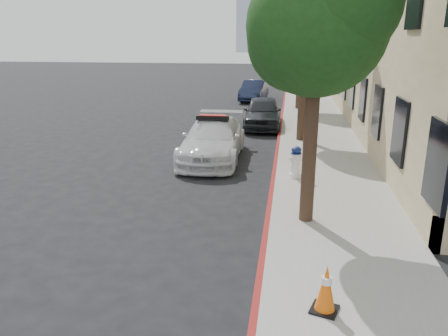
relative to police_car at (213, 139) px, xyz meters
name	(u,v)px	position (x,y,z in m)	size (l,w,h in m)	color
ground	(197,189)	(0.10, -3.17, -0.69)	(120.00, 120.00, 0.00)	black
sidewalk	(313,123)	(3.70, 6.83, -0.62)	(3.20, 50.00, 0.15)	gray
curb_strip	(281,122)	(2.16, 6.83, -0.62)	(0.12, 50.00, 0.15)	maroon
building	(420,18)	(9.30, 11.83, 4.31)	(8.00, 36.00, 10.00)	tan
tree_near	(319,24)	(3.03, -5.18, 3.58)	(2.92, 2.82, 5.62)	black
tree_mid	(306,34)	(3.03, 2.82, 3.47)	(2.77, 2.64, 5.43)	black
tree_far	(302,30)	(3.03, 10.82, 3.69)	(3.10, 3.00, 5.81)	black
police_car	(213,139)	(0.00, 0.00, 0.00)	(2.06, 4.81, 1.53)	silver
parked_car_mid	(262,112)	(1.30, 5.77, 0.01)	(1.66, 4.13, 1.41)	black
parked_car_far	(254,90)	(0.17, 14.75, -0.03)	(1.41, 4.03, 1.33)	#161E38
fire_hydrant	(296,162)	(2.79, -2.12, -0.10)	(0.39, 0.35, 0.92)	white
traffic_cone	(326,289)	(3.18, -8.56, -0.18)	(0.48, 0.48, 0.74)	black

